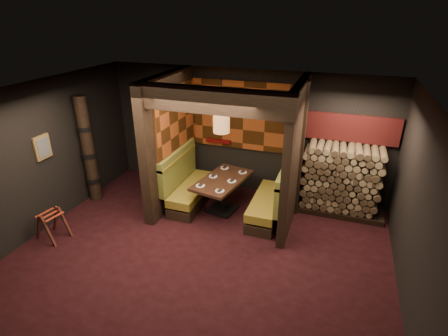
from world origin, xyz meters
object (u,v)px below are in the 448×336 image
pendant_lamp (221,121)px  firewood_stack (344,181)px  booth_bench_right (272,200)px  luggage_rack (52,224)px  totem_column (89,151)px  booth_bench_left (188,187)px  dining_table (222,189)px

pendant_lamp → firewood_stack: 2.86m
booth_bench_right → pendant_lamp: pendant_lamp is taller
pendant_lamp → luggage_rack: (-2.72, -1.94, -1.72)m
totem_column → booth_bench_left: bearing=14.8°
booth_bench_left → booth_bench_right: same height
pendant_lamp → booth_bench_left: bearing=171.5°
luggage_rack → totem_column: totem_column is taller
luggage_rack → totem_column: size_ratio=0.26×
dining_table → totem_column: (-2.92, -0.48, 0.66)m
totem_column → firewood_stack: totem_column is taller
booth_bench_left → booth_bench_right: (1.89, 0.00, 0.00)m
luggage_rack → booth_bench_left: bearing=47.5°
booth_bench_right → totem_column: bearing=-172.1°
dining_table → booth_bench_right: bearing=3.9°
booth_bench_left → pendant_lamp: 1.83m
pendant_lamp → totem_column: 3.07m
luggage_rack → totem_column: bearing=97.4°
firewood_stack → booth_bench_left: bearing=-167.8°
luggage_rack → firewood_stack: firewood_stack is taller
booth_bench_right → luggage_rack: bearing=-151.4°
firewood_stack → pendant_lamp: bearing=-161.2°
booth_bench_right → dining_table: (-1.06, -0.07, 0.12)m
booth_bench_right → firewood_stack: 1.56m
booth_bench_right → luggage_rack: booth_bench_right is taller
luggage_rack → firewood_stack: (5.14, 2.76, 0.44)m
luggage_rack → totem_column: 1.76m
pendant_lamp → firewood_stack: (2.42, 0.82, -1.28)m
booth_bench_right → luggage_rack: size_ratio=2.52×
booth_bench_right → luggage_rack: 4.31m
booth_bench_right → dining_table: 1.07m
luggage_rack → firewood_stack: size_ratio=0.37×
booth_bench_right → totem_column: totem_column is taller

